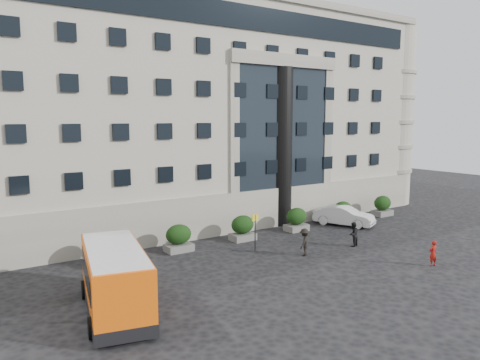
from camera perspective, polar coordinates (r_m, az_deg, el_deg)
The scene contains 15 objects.
ground at distance 25.03m, azimuth -1.70°, elevation -13.25°, with size 120.00×120.00×0.00m, color black.
civic_building at distance 45.69m, azimuth -10.33°, elevation 7.56°, with size 44.00×24.00×18.00m, color #A49F91.
entrance_column at distance 38.88m, azimuth 5.05°, elevation 3.99°, with size 1.80×1.80×13.00m, color black.
hedge_a at distance 29.93m, azimuth -16.50°, elevation -8.19°, with size 1.80×1.26×1.84m.
hedge_b at distance 31.80m, azimuth -7.49°, elevation -7.01°, with size 1.80×1.26×1.84m.
hedge_c at distance 34.37m, azimuth 0.31°, elevation -5.84°, with size 1.80×1.26×1.84m.
hedge_d at distance 37.49m, azimuth 6.90°, elevation -4.77°, with size 1.80×1.26×1.84m.
hedge_e at distance 41.04m, azimuth 12.40°, elevation -3.82°, with size 1.80×1.26×1.84m.
hedge_f at distance 44.90m, azimuth 16.97°, elevation -3.00°, with size 1.80×1.26×1.84m.
bus_stop_sign at distance 31.46m, azimuth 1.86°, elevation -5.61°, with size 0.50×0.08×2.52m.
minibus at distance 22.55m, azimuth -15.00°, elevation -11.38°, with size 4.03×7.61×3.02m.
white_taxi at distance 40.03m, azimuth 12.54°, elevation -4.27°, with size 1.74×4.98×1.64m, color silver.
pedestrian_a at distance 30.86m, azimuth 22.46°, elevation -8.25°, with size 0.58×0.38×1.58m, color maroon.
pedestrian_b at distance 33.71m, azimuth 13.63°, elevation -6.46°, with size 0.83×0.65×1.71m, color black.
pedestrian_c at distance 30.88m, azimuth 7.85°, elevation -7.52°, with size 1.16×0.67×1.80m, color black.
Camera 1 is at (-12.55, -19.76, 8.87)m, focal length 35.00 mm.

